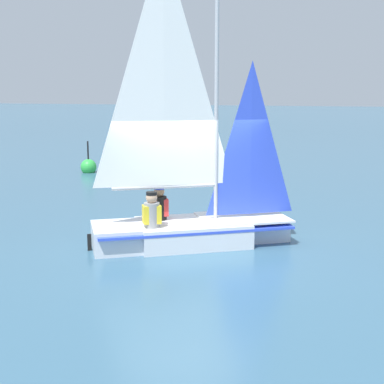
% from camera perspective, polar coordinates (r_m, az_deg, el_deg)
% --- Properties ---
extents(ground_plane, '(260.00, 260.00, 0.00)m').
position_cam_1_polar(ground_plane, '(10.95, 0.00, -5.53)').
color(ground_plane, '#38607A').
extents(sailboat_main, '(3.93, 3.47, 5.93)m').
position_cam_1_polar(sailboat_main, '(10.73, -0.26, -1.16)').
color(sailboat_main, silver).
rests_on(sailboat_main, ground_plane).
extents(sailor_helm, '(0.43, 0.42, 1.16)m').
position_cam_1_polar(sailor_helm, '(10.95, -3.50, -2.13)').
color(sailor_helm, black).
rests_on(sailor_helm, ground_plane).
extents(sailor_crew, '(0.43, 0.42, 1.16)m').
position_cam_1_polar(sailor_crew, '(10.33, -4.30, -2.90)').
color(sailor_crew, black).
rests_on(sailor_crew, ground_plane).
extents(buoy_marker, '(0.61, 0.61, 1.31)m').
position_cam_1_polar(buoy_marker, '(21.18, -10.98, 2.66)').
color(buoy_marker, green).
rests_on(buoy_marker, ground_plane).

